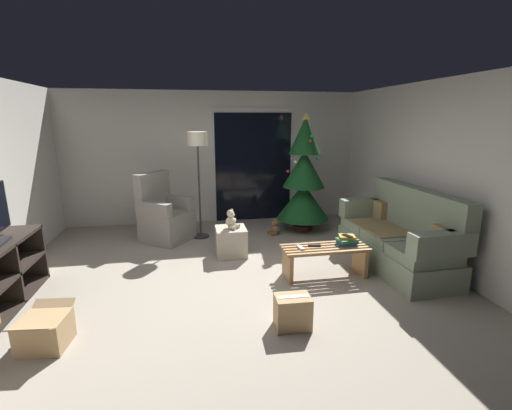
# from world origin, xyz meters

# --- Properties ---
(ground_plane) EXTENTS (7.00, 7.00, 0.00)m
(ground_plane) POSITION_xyz_m (0.00, 0.00, 0.00)
(ground_plane) COLOR #9E9384
(wall_back) EXTENTS (5.72, 0.12, 2.50)m
(wall_back) POSITION_xyz_m (0.00, 3.06, 1.25)
(wall_back) COLOR silver
(wall_back) RESTS_ON ground
(wall_right) EXTENTS (0.12, 6.00, 2.50)m
(wall_right) POSITION_xyz_m (2.86, 0.00, 1.25)
(wall_right) COLOR silver
(wall_right) RESTS_ON ground
(patio_door_frame) EXTENTS (1.60, 0.02, 2.20)m
(patio_door_frame) POSITION_xyz_m (0.77, 2.99, 1.10)
(patio_door_frame) COLOR silver
(patio_door_frame) RESTS_ON ground
(patio_door_glass) EXTENTS (1.50, 0.02, 2.10)m
(patio_door_glass) POSITION_xyz_m (0.77, 2.97, 1.05)
(patio_door_glass) COLOR black
(patio_door_glass) RESTS_ON ground
(couch) EXTENTS (0.83, 1.96, 1.08)m
(couch) POSITION_xyz_m (2.32, 0.29, 0.40)
(couch) COLOR gray
(couch) RESTS_ON ground
(coffee_table) EXTENTS (1.10, 0.40, 0.40)m
(coffee_table) POSITION_xyz_m (1.19, 0.14, 0.27)
(coffee_table) COLOR #9E7547
(coffee_table) RESTS_ON ground
(remote_white) EXTENTS (0.07, 0.16, 0.02)m
(remote_white) POSITION_xyz_m (0.86, 0.14, 0.41)
(remote_white) COLOR silver
(remote_white) RESTS_ON coffee_table
(remote_black) EXTENTS (0.16, 0.07, 0.02)m
(remote_black) POSITION_xyz_m (1.06, 0.18, 0.41)
(remote_black) COLOR black
(remote_black) RESTS_ON coffee_table
(book_stack) EXTENTS (0.28, 0.24, 0.11)m
(book_stack) POSITION_xyz_m (1.50, 0.17, 0.46)
(book_stack) COLOR #285684
(book_stack) RESTS_ON coffee_table
(cell_phone) EXTENTS (0.12, 0.16, 0.01)m
(cell_phone) POSITION_xyz_m (1.50, 0.16, 0.52)
(cell_phone) COLOR black
(cell_phone) RESTS_ON book_stack
(christmas_tree) EXTENTS (0.94, 0.94, 2.09)m
(christmas_tree) POSITION_xyz_m (1.52, 2.09, 0.92)
(christmas_tree) COLOR #4C1E19
(christmas_tree) RESTS_ON ground
(armchair) EXTENTS (0.96, 0.96, 1.13)m
(armchair) POSITION_xyz_m (-0.92, 1.98, 0.40)
(armchair) COLOR gray
(armchair) RESTS_ON ground
(floor_lamp) EXTENTS (0.32, 0.32, 1.78)m
(floor_lamp) POSITION_xyz_m (-0.32, 2.02, 1.51)
(floor_lamp) COLOR #2D2D30
(floor_lamp) RESTS_ON ground
(ottoman) EXTENTS (0.44, 0.44, 0.42)m
(ottoman) POSITION_xyz_m (0.09, 1.08, 0.21)
(ottoman) COLOR #B2A893
(ottoman) RESTS_ON ground
(teddy_bear_cream) EXTENTS (0.22, 0.21, 0.29)m
(teddy_bear_cream) POSITION_xyz_m (0.10, 1.08, 0.54)
(teddy_bear_cream) COLOR beige
(teddy_bear_cream) RESTS_ON ottoman
(teddy_bear_chestnut_by_tree) EXTENTS (0.21, 0.20, 0.29)m
(teddy_bear_chestnut_by_tree) POSITION_xyz_m (0.96, 1.91, 0.12)
(teddy_bear_chestnut_by_tree) COLOR brown
(teddy_bear_chestnut_by_tree) RESTS_ON ground
(cardboard_box_taped_mid_floor) EXTENTS (0.35, 0.25, 0.33)m
(cardboard_box_taped_mid_floor) POSITION_xyz_m (0.47, -0.91, 0.16)
(cardboard_box_taped_mid_floor) COLOR tan
(cardboard_box_taped_mid_floor) RESTS_ON ground
(cardboard_box_open_near_shelf) EXTENTS (0.42, 0.56, 0.34)m
(cardboard_box_open_near_shelf) POSITION_xyz_m (-1.78, -0.80, 0.15)
(cardboard_box_open_near_shelf) COLOR tan
(cardboard_box_open_near_shelf) RESTS_ON ground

